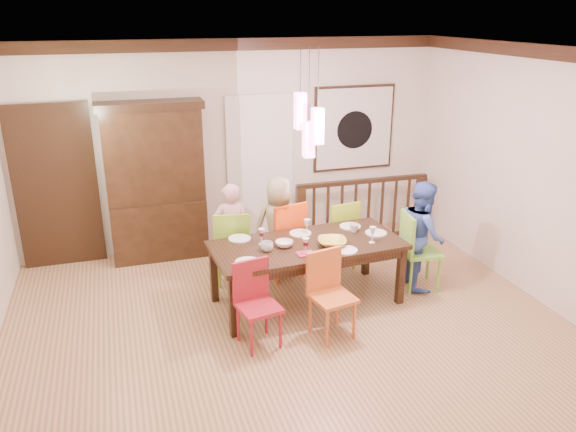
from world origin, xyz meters
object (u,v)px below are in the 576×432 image
object	(u,v)px
chair_far_left	(232,241)
person_far_mid	(279,226)
person_far_left	(231,232)
person_end_right	(422,235)
china_hutch	(156,182)
balustrade	(362,209)
dining_table	(307,250)
chair_end_right	(422,246)

from	to	relation	value
chair_far_left	person_far_mid	world-z (taller)	person_far_mid
person_far_left	person_end_right	bearing A→B (deg)	156.55
china_hutch	balustrade	bearing A→B (deg)	-6.83
dining_table	balustrade	size ratio (longest dim) A/B	1.11
person_far_left	balustrade	bearing A→B (deg)	-164.69
person_far_left	person_far_mid	world-z (taller)	person_far_mid
dining_table	person_end_right	xyz separation A→B (m)	(1.49, 0.01, 0.00)
chair_far_left	chair_end_right	xyz separation A→B (m)	(2.18, -0.85, -0.00)
chair_end_right	person_far_left	size ratio (longest dim) A/B	0.76
balustrade	person_end_right	bearing A→B (deg)	-85.15
dining_table	chair_far_left	xyz separation A→B (m)	(-0.71, 0.79, -0.11)
person_end_right	chair_far_left	bearing A→B (deg)	84.87
chair_end_right	balustrade	world-z (taller)	chair_end_right
dining_table	person_far_mid	xyz separation A→B (m)	(-0.08, 0.85, -0.02)
china_hutch	person_far_left	distance (m)	1.34
chair_end_right	person_far_left	world-z (taller)	person_far_left
china_hutch	person_far_mid	bearing A→B (deg)	-35.40
person_end_right	dining_table	bearing A→B (deg)	104.76
person_end_right	person_far_left	bearing A→B (deg)	82.60
person_far_mid	china_hutch	bearing A→B (deg)	-23.03
balustrade	person_far_mid	distance (m)	1.62
dining_table	person_far_mid	bearing A→B (deg)	91.75
chair_end_right	balustrade	xyz separation A→B (m)	(-0.08, 1.57, -0.05)
china_hutch	person_far_mid	size ratio (longest dim) A/B	1.65
balustrade	person_far_left	distance (m)	2.18
chair_end_right	china_hutch	size ratio (longest dim) A/B	0.45
balustrade	person_far_mid	size ratio (longest dim) A/B	1.54
chair_far_left	person_far_left	xyz separation A→B (m)	(0.02, 0.09, 0.08)
chair_far_left	person_far_mid	xyz separation A→B (m)	(0.63, 0.06, 0.10)
dining_table	chair_end_right	distance (m)	1.47
chair_far_left	person_end_right	size ratio (longest dim) A/B	0.72
dining_table	chair_far_left	bearing A→B (deg)	128.40
dining_table	chair_end_right	world-z (taller)	chair_end_right
chair_far_left	person_far_mid	distance (m)	0.64
chair_end_right	person_far_left	bearing A→B (deg)	76.05
balustrade	chair_far_left	bearing A→B (deg)	-159.96
dining_table	person_far_left	xyz separation A→B (m)	(-0.70, 0.89, -0.03)
dining_table	person_end_right	bearing A→B (deg)	-3.37
person_far_mid	chair_far_left	bearing A→B (deg)	17.57
dining_table	chair_end_right	xyz separation A→B (m)	(1.46, -0.05, -0.11)
china_hutch	balustrade	distance (m)	2.97
chair_far_left	balustrade	size ratio (longest dim) A/B	0.48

